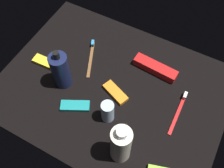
{
  "coord_description": "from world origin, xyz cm",
  "views": [
    {
      "loc": [
        23.94,
        -44.45,
        84.89
      ],
      "look_at": [
        0.0,
        0.0,
        3.0
      ],
      "focal_mm": 41.87,
      "sensor_mm": 36.0,
      "label": 1
    }
  ],
  "objects": [
    {
      "name": "toothbrush_red",
      "position": [
        25.63,
        2.92,
        0.61
      ],
      "size": [
        1.7,
        18.03,
        2.1
      ],
      "color": "red",
      "rests_on": "ground_plane"
    },
    {
      "name": "ground_plane",
      "position": [
        0.0,
        0.0,
        -0.6
      ],
      "size": [
        84.0,
        64.0,
        1.2
      ],
      "primitive_type": "cube",
      "color": "black"
    },
    {
      "name": "snack_bar_orange",
      "position": [
        2.19,
        -1.43,
        0.75
      ],
      "size": [
        11.14,
        7.59,
        1.5
      ],
      "primitive_type": "cube",
      "rotation": [
        0.0,
        0.0,
        -0.38
      ],
      "color": "orange",
      "rests_on": "ground_plane"
    },
    {
      "name": "lotion_bottle",
      "position": [
        -17.6,
        -6.25,
        7.74
      ],
      "size": [
        6.65,
        6.65,
        17.92
      ],
      "color": "#171E43",
      "rests_on": "ground_plane"
    },
    {
      "name": "toothbrush_brown",
      "position": [
        -14.46,
        8.86,
        0.61
      ],
      "size": [
        8.34,
        16.96,
        2.1
      ],
      "color": "brown",
      "rests_on": "ground_plane"
    },
    {
      "name": "toothpaste_box_red",
      "position": [
        10.97,
        15.25,
        1.6
      ],
      "size": [
        17.89,
        5.75,
        3.2
      ],
      "primitive_type": "cube",
      "rotation": [
        0.0,
        0.0,
        -0.08
      ],
      "color": "red",
      "rests_on": "ground_plane"
    },
    {
      "name": "snack_bar_yellow",
      "position": [
        -28.88,
        -2.36,
        0.75
      ],
      "size": [
        10.57,
        4.47,
        1.5
      ],
      "primitive_type": "cube",
      "rotation": [
        0.0,
        0.0,
        0.05
      ],
      "color": "yellow",
      "rests_on": "ground_plane"
    },
    {
      "name": "snack_bar_teal",
      "position": [
        -7.96,
        -13.26,
        0.75
      ],
      "size": [
        11.08,
        8.27,
        1.5
      ],
      "primitive_type": "cube",
      "rotation": [
        0.0,
        0.0,
        0.47
      ],
      "color": "teal",
      "rests_on": "ground_plane"
    },
    {
      "name": "bodywash_bottle",
      "position": [
        14.12,
        -20.64,
        8.78
      ],
      "size": [
        6.4,
        6.4,
        19.16
      ],
      "color": "silver",
      "rests_on": "ground_plane"
    },
    {
      "name": "deodorant_stick",
      "position": [
        4.35,
        -11.22,
        4.52
      ],
      "size": [
        4.48,
        4.48,
        9.04
      ],
      "primitive_type": "cylinder",
      "color": "silver",
      "rests_on": "ground_plane"
    }
  ]
}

